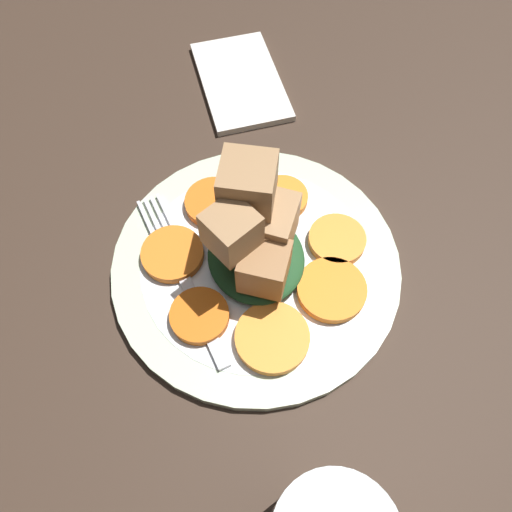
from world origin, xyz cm
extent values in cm
cube|color=#38281E|center=(0.00, 0.00, 1.00)|extent=(120.00, 120.00, 2.00)
cylinder|color=beige|center=(0.00, 0.00, 2.50)|extent=(26.80, 26.80, 1.00)
cylinder|color=white|center=(0.00, 0.00, 2.55)|extent=(21.44, 21.44, 1.00)
cylinder|color=orange|center=(4.77, 5.67, 3.54)|extent=(6.21, 6.21, 0.88)
cylinder|color=orange|center=(-0.48, 7.89, 3.54)|extent=(5.39, 5.39, 0.88)
cylinder|color=orange|center=(-6.00, 4.35, 3.54)|extent=(4.97, 4.97, 0.88)
cylinder|color=orange|center=(-7.21, -2.35, 3.54)|extent=(5.66, 5.66, 0.88)
cylinder|color=orange|center=(-2.54, -7.31, 3.54)|extent=(5.78, 5.78, 0.88)
cylinder|color=#D56013|center=(4.12, -6.18, 3.54)|extent=(5.17, 5.17, 0.88)
cylinder|color=orange|center=(7.68, -0.67, 3.54)|extent=(6.37, 6.37, 0.88)
ellipsoid|color=#1E4723|center=(0.00, 0.00, 3.99)|extent=(9.77, 8.79, 1.77)
cube|color=brown|center=(-0.67, 0.00, 6.97)|extent=(4.20, 4.20, 4.19)
cube|color=#9E754C|center=(-1.13, 1.28, 7.27)|extent=(6.61, 6.61, 4.79)
cube|color=olive|center=(2.64, 0.27, 6.84)|extent=(5.37, 5.37, 3.94)
cube|color=#9E754C|center=(-2.51, 0.06, 11.50)|extent=(5.82, 5.82, 4.42)
cube|color=#9E754C|center=(0.67, -2.19, 10.45)|extent=(5.01, 5.01, 3.72)
cube|color=silver|center=(2.95, -6.24, 3.30)|extent=(12.50, 3.33, 0.40)
cube|color=silver|center=(-3.95, -7.50, 3.30)|extent=(1.91, 2.55, 0.40)
cube|color=silver|center=(-6.94, -9.06, 3.30)|extent=(4.90, 1.19, 0.40)
cube|color=silver|center=(-7.06, -8.40, 3.30)|extent=(4.90, 1.19, 0.40)
cube|color=silver|center=(-7.18, -7.75, 3.30)|extent=(4.90, 1.19, 0.40)
cube|color=silver|center=(-7.30, -7.09, 3.30)|extent=(4.90, 1.19, 0.40)
cube|color=silver|center=(-24.22, 4.67, 2.40)|extent=(14.95, 8.97, 0.80)
camera|label=1|loc=(21.29, -5.78, 43.65)|focal=35.00mm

